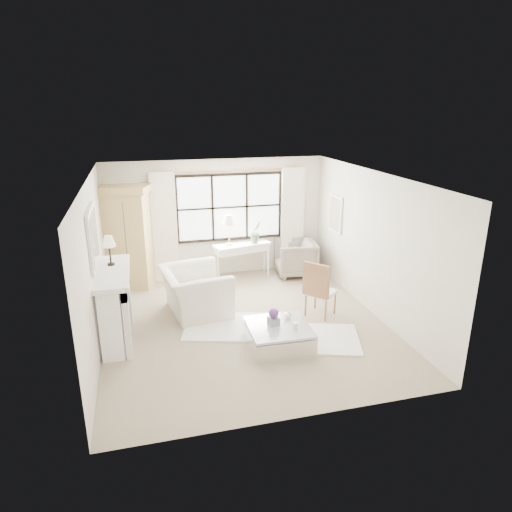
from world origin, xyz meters
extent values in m
plane|color=tan|center=(0.00, 0.00, 0.00)|extent=(5.50, 5.50, 0.00)
plane|color=white|center=(0.00, 0.00, 2.70)|extent=(5.50, 5.50, 0.00)
plane|color=silver|center=(0.00, 2.75, 1.35)|extent=(5.00, 0.00, 5.00)
plane|color=beige|center=(0.00, -2.75, 1.35)|extent=(5.00, 0.00, 5.00)
plane|color=beige|center=(-2.50, 0.00, 1.35)|extent=(0.00, 5.50, 5.50)
plane|color=beige|center=(2.50, 0.00, 1.35)|extent=(0.00, 5.50, 5.50)
cube|color=silver|center=(0.30, 2.73, 1.60)|extent=(2.40, 0.02, 1.50)
cylinder|color=#BA8840|center=(0.30, 2.67, 2.47)|extent=(3.30, 0.04, 0.04)
cube|color=white|center=(-1.20, 2.65, 1.24)|extent=(0.55, 0.10, 2.47)
cube|color=silver|center=(1.80, 2.65, 1.24)|extent=(0.55, 0.10, 2.47)
cube|color=white|center=(-2.29, 0.00, 0.59)|extent=(0.34, 1.50, 1.18)
cube|color=silver|center=(-2.12, 0.00, 0.53)|extent=(0.03, 1.22, 0.97)
cube|color=black|center=(-2.11, 0.00, 0.32)|extent=(0.06, 0.52, 0.50)
cube|color=white|center=(-2.25, 0.00, 1.22)|extent=(0.58, 1.66, 0.08)
cube|color=silver|center=(-2.47, 0.00, 1.84)|extent=(0.05, 1.15, 0.95)
cube|color=#B3B9BF|center=(-2.44, 0.00, 1.84)|extent=(0.02, 1.00, 0.80)
cube|color=white|center=(2.47, 1.70, 1.55)|extent=(0.04, 0.62, 0.82)
cube|color=#B7A48D|center=(2.45, 1.70, 1.55)|extent=(0.01, 0.52, 0.72)
cylinder|color=black|center=(-2.25, 0.29, 1.27)|extent=(0.12, 0.12, 0.03)
cylinder|color=black|center=(-2.25, 0.29, 1.44)|extent=(0.03, 0.03, 0.30)
cone|color=beige|center=(-2.25, 0.29, 1.68)|extent=(0.22, 0.22, 0.18)
cube|color=tan|center=(-2.04, 2.48, 1.05)|extent=(1.14, 0.88, 2.10)
cube|color=tan|center=(-2.04, 2.48, 2.17)|extent=(1.28, 1.01, 0.14)
cube|color=white|center=(0.50, 2.42, 0.68)|extent=(1.30, 0.66, 0.14)
cube|color=white|center=(0.50, 2.42, 0.77)|extent=(1.37, 0.71, 0.06)
cylinder|color=gold|center=(0.21, 2.43, 0.82)|extent=(0.14, 0.14, 0.03)
cylinder|color=gold|center=(0.21, 2.43, 1.06)|extent=(0.02, 0.02, 0.46)
cone|color=#EDE3C1|center=(0.21, 2.43, 1.38)|extent=(0.28, 0.28, 0.22)
imported|color=#55704A|center=(0.84, 2.42, 1.05)|extent=(0.34, 0.32, 0.51)
cylinder|color=silver|center=(-0.23, 0.96, 0.01)|extent=(0.26, 0.26, 0.03)
cylinder|color=silver|center=(-0.23, 0.96, 0.25)|extent=(0.06, 0.06, 0.44)
cylinder|color=white|center=(-0.23, 0.96, 0.49)|extent=(0.40, 0.40, 0.03)
cube|color=white|center=(-0.29, -0.05, 0.01)|extent=(1.86, 1.54, 0.03)
cube|color=white|center=(1.05, -0.86, 0.01)|extent=(1.73, 1.50, 0.03)
imported|color=silver|center=(-0.80, 0.74, 0.44)|extent=(1.35, 1.49, 0.87)
imported|color=gray|center=(1.75, 2.22, 0.41)|extent=(1.02, 0.99, 0.83)
cube|color=white|center=(1.49, 0.03, 0.46)|extent=(0.66, 0.66, 0.07)
cube|color=#9A6740|center=(1.32, -0.12, 0.78)|extent=(0.35, 0.39, 0.60)
cube|color=white|center=(0.35, -0.93, 0.16)|extent=(1.02, 1.02, 0.32)
cube|color=silver|center=(0.35, -0.93, 0.36)|extent=(1.02, 1.02, 0.04)
cube|color=slate|center=(0.28, -0.87, 0.44)|extent=(0.19, 0.19, 0.13)
sphere|color=#5C2F77|center=(0.28, -0.87, 0.59)|extent=(0.17, 0.17, 0.17)
cylinder|color=white|center=(0.58, -1.12, 0.44)|extent=(0.09, 0.09, 0.12)
imported|color=white|center=(0.58, -0.70, 0.45)|extent=(0.16, 0.16, 0.15)
camera|label=1|loc=(-1.72, -7.37, 3.84)|focal=32.00mm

